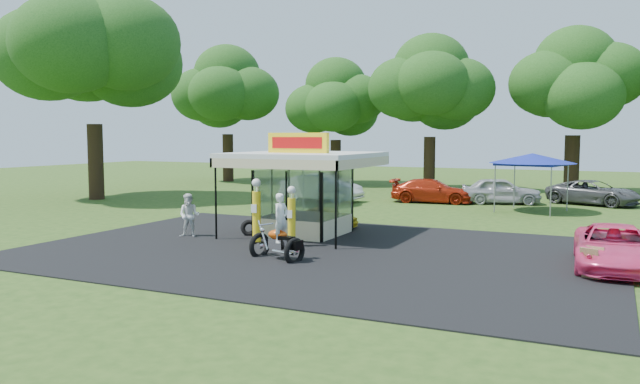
# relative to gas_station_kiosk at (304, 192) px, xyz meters

# --- Properties ---
(ground) EXTENTS (120.00, 120.00, 0.00)m
(ground) POSITION_rel_gas_station_kiosk_xyz_m (2.00, -4.99, -1.78)
(ground) COLOR #284916
(ground) RESTS_ON ground
(asphalt_apron) EXTENTS (20.00, 14.00, 0.04)m
(asphalt_apron) POSITION_rel_gas_station_kiosk_xyz_m (2.00, -2.99, -1.76)
(asphalt_apron) COLOR black
(asphalt_apron) RESTS_ON ground
(gas_station_kiosk) EXTENTS (5.40, 5.40, 4.18)m
(gas_station_kiosk) POSITION_rel_gas_station_kiosk_xyz_m (0.00, 0.00, 0.00)
(gas_station_kiosk) COLOR white
(gas_station_kiosk) RESTS_ON ground
(gas_pump_left) EXTENTS (0.46, 0.46, 2.47)m
(gas_pump_left) POSITION_rel_gas_station_kiosk_xyz_m (-0.64, -2.66, -0.60)
(gas_pump_left) COLOR black
(gas_pump_left) RESTS_ON ground
(gas_pump_right) EXTENTS (0.42, 0.42, 2.25)m
(gas_pump_right) POSITION_rel_gas_station_kiosk_xyz_m (0.86, -2.69, -0.71)
(gas_pump_right) COLOR black
(gas_pump_right) RESTS_ON ground
(motorcycle) EXTENTS (2.02, 1.35, 2.29)m
(motorcycle) POSITION_rel_gas_station_kiosk_xyz_m (1.61, -4.96, -0.89)
(motorcycle) COLOR black
(motorcycle) RESTS_ON ground
(spare_tires) EXTENTS (0.84, 0.74, 0.67)m
(spare_tires) POSITION_rel_gas_station_kiosk_xyz_m (-1.90, -1.18, -1.45)
(spare_tires) COLOR black
(spare_tires) RESTS_ON ground
(a_frame_sign) EXTENTS (0.56, 0.63, 0.92)m
(a_frame_sign) POSITION_rel_gas_station_kiosk_xyz_m (10.92, -3.60, -1.32)
(a_frame_sign) COLOR #593819
(a_frame_sign) RESTS_ON ground
(kiosk_car) EXTENTS (2.82, 1.13, 0.96)m
(kiosk_car) POSITION_rel_gas_station_kiosk_xyz_m (-0.00, 2.21, -1.30)
(kiosk_car) COLOR yellow
(kiosk_car) RESTS_ON ground
(pink_sedan) EXTENTS (2.54, 4.99, 1.35)m
(pink_sedan) POSITION_rel_gas_station_kiosk_xyz_m (11.50, -1.85, -1.11)
(pink_sedan) COLOR #FF4584
(pink_sedan) RESTS_ON ground
(spectator_west) EXTENTS (1.02, 0.89, 1.76)m
(spectator_west) POSITION_rel_gas_station_kiosk_xyz_m (-3.89, -2.47, -0.90)
(spectator_west) COLOR white
(spectator_west) RESTS_ON ground
(bg_car_a) EXTENTS (5.13, 1.91, 1.68)m
(bg_car_a) POSITION_rel_gas_station_kiosk_xyz_m (-4.96, 12.25, -0.95)
(bg_car_a) COLOR white
(bg_car_a) RESTS_ON ground
(bg_car_b) EXTENTS (5.10, 2.46, 1.43)m
(bg_car_b) POSITION_rel_gas_station_kiosk_xyz_m (1.48, 14.32, -1.07)
(bg_car_b) COLOR #B6250E
(bg_car_b) RESTS_ON ground
(bg_car_c) EXTENTS (4.98, 3.08, 1.58)m
(bg_car_c) POSITION_rel_gas_station_kiosk_xyz_m (5.35, 15.42, -0.99)
(bg_car_c) COLOR #B4B4B9
(bg_car_c) RESTS_ON ground
(bg_car_d) EXTENTS (5.72, 4.12, 1.45)m
(bg_car_d) POSITION_rel_gas_station_kiosk_xyz_m (10.38, 17.22, -1.06)
(bg_car_d) COLOR #4D4D4F
(bg_car_d) RESTS_ON ground
(tent_west) EXTENTS (4.20, 4.20, 2.93)m
(tent_west) POSITION_rel_gas_station_kiosk_xyz_m (-5.01, 9.86, 0.87)
(tent_west) COLOR gray
(tent_west) RESTS_ON ground
(tent_east) EXTENTS (4.47, 4.47, 3.13)m
(tent_east) POSITION_rel_gas_station_kiosk_xyz_m (7.47, 12.13, 1.05)
(tent_east) COLOR gray
(tent_east) RESTS_ON ground
(oak_far_a) EXTENTS (9.88, 9.88, 11.71)m
(oak_far_a) POSITION_rel_gas_station_kiosk_xyz_m (-19.60, 23.93, 5.67)
(oak_far_a) COLOR black
(oak_far_a) RESTS_ON ground
(oak_far_b) EXTENTS (8.58, 8.58, 10.24)m
(oak_far_b) POSITION_rel_gas_station_kiosk_xyz_m (-9.61, 24.96, 4.75)
(oak_far_b) COLOR black
(oak_far_b) RESTS_ON ground
(oak_far_c) EXTENTS (9.53, 9.53, 11.23)m
(oak_far_c) POSITION_rel_gas_station_kiosk_xyz_m (-1.01, 22.72, 5.34)
(oak_far_c) COLOR black
(oak_far_c) RESTS_ON ground
(oak_far_d) EXTENTS (9.53, 9.53, 11.35)m
(oak_far_d) POSITION_rel_gas_station_kiosk_xyz_m (8.71, 24.49, 5.45)
(oak_far_d) COLOR black
(oak_far_d) RESTS_ON ground
(oak_near) EXTENTS (12.29, 12.29, 14.16)m
(oak_near) POSITION_rel_gas_station_kiosk_xyz_m (-18.45, 7.17, 7.09)
(oak_near) COLOR black
(oak_near) RESTS_ON ground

